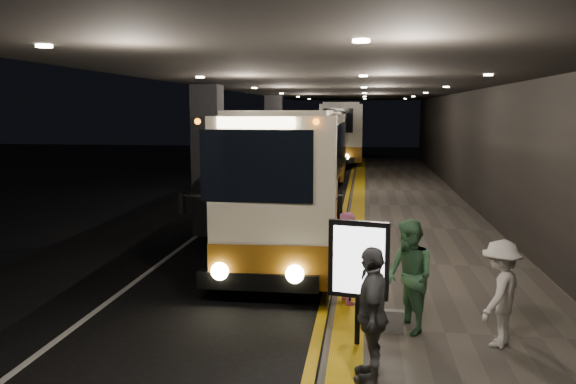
# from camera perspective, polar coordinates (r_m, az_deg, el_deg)

# --- Properties ---
(ground) EXTENTS (90.00, 90.00, 0.00)m
(ground) POSITION_cam_1_polar(r_m,az_deg,el_deg) (12.89, -6.32, -8.29)
(ground) COLOR black
(lane_line_white) EXTENTS (0.12, 50.00, 0.01)m
(lane_line_white) POSITION_cam_1_polar(r_m,az_deg,el_deg) (18.03, -8.02, -3.51)
(lane_line_white) COLOR silver
(lane_line_white) RESTS_ON ground
(kerb_stripe_yellow) EXTENTS (0.18, 50.00, 0.01)m
(kerb_stripe_yellow) POSITION_cam_1_polar(r_m,az_deg,el_deg) (17.38, 5.30, -3.91)
(kerb_stripe_yellow) COLOR gold
(kerb_stripe_yellow) RESTS_ON ground
(sidewalk) EXTENTS (4.50, 50.00, 0.15)m
(sidewalk) POSITION_cam_1_polar(r_m,az_deg,el_deg) (17.43, 13.22, -3.82)
(sidewalk) COLOR #514C44
(sidewalk) RESTS_ON ground
(tactile_strip) EXTENTS (0.50, 50.00, 0.01)m
(tactile_strip) POSITION_cam_1_polar(r_m,az_deg,el_deg) (17.34, 6.96, -3.46)
(tactile_strip) COLOR gold
(tactile_strip) RESTS_ON sidewalk
(terminal_wall) EXTENTS (0.10, 50.00, 6.00)m
(terminal_wall) POSITION_cam_1_polar(r_m,az_deg,el_deg) (17.44, 20.96, 5.55)
(terminal_wall) COLOR black
(terminal_wall) RESTS_ON ground
(support_columns) EXTENTS (0.80, 24.80, 4.40)m
(support_columns) POSITION_cam_1_polar(r_m,az_deg,el_deg) (16.68, -8.11, 3.16)
(support_columns) COLOR black
(support_columns) RESTS_ON ground
(canopy) EXTENTS (9.00, 50.00, 0.40)m
(canopy) POSITION_cam_1_polar(r_m,az_deg,el_deg) (17.01, 6.02, 11.39)
(canopy) COLOR black
(canopy) RESTS_ON support_columns
(coach_main) EXTENTS (2.86, 11.53, 3.57)m
(coach_main) POSITION_cam_1_polar(r_m,az_deg,el_deg) (15.74, 0.70, 1.15)
(coach_main) COLOR beige
(coach_main) RESTS_ON ground
(coach_second) EXTENTS (2.56, 11.17, 3.49)m
(coach_second) POSITION_cam_1_polar(r_m,az_deg,el_deg) (31.49, 3.75, 4.66)
(coach_second) COLOR beige
(coach_second) RESTS_ON ground
(coach_third) EXTENTS (3.54, 13.06, 4.06)m
(coach_third) POSITION_cam_1_polar(r_m,az_deg,el_deg) (41.48, 5.16, 5.89)
(coach_third) COLOR beige
(coach_third) RESTS_ON ground
(passenger_boarding) EXTENTS (0.58, 0.72, 1.70)m
(passenger_boarding) POSITION_cam_1_polar(r_m,az_deg,el_deg) (10.37, 6.15, -6.66)
(passenger_boarding) COLOR #BD588A
(passenger_boarding) RESTS_ON sidewalk
(passenger_waiting_green) EXTENTS (0.86, 1.03, 1.82)m
(passenger_waiting_green) POSITION_cam_1_polar(r_m,az_deg,el_deg) (9.21, 12.18, -8.38)
(passenger_waiting_green) COLOR #488257
(passenger_waiting_green) RESTS_ON sidewalk
(passenger_waiting_white) EXTENTS (0.96, 1.15, 1.62)m
(passenger_waiting_white) POSITION_cam_1_polar(r_m,az_deg,el_deg) (9.09, 20.75, -9.61)
(passenger_waiting_white) COLOR silver
(passenger_waiting_white) RESTS_ON sidewalk
(passenger_waiting_grey) EXTENTS (0.57, 1.07, 1.80)m
(passenger_waiting_grey) POSITION_cam_1_polar(r_m,az_deg,el_deg) (7.54, 8.51, -12.15)
(passenger_waiting_grey) COLOR #46474B
(passenger_waiting_grey) RESTS_ON sidewalk
(bag_polka) EXTENTS (0.30, 0.13, 0.36)m
(bag_polka) POSITION_cam_1_polar(r_m,az_deg,el_deg) (9.36, 10.73, -12.78)
(bag_polka) COLOR black
(bag_polka) RESTS_ON sidewalk
(info_sign) EXTENTS (0.91, 0.28, 1.91)m
(info_sign) POSITION_cam_1_polar(r_m,az_deg,el_deg) (8.45, 7.18, -7.07)
(info_sign) COLOR black
(info_sign) RESTS_ON sidewalk
(stanchion_post) EXTENTS (0.05, 0.05, 1.04)m
(stanchion_post) POSITION_cam_1_polar(r_m,az_deg,el_deg) (10.47, 6.32, -8.41)
(stanchion_post) COLOR black
(stanchion_post) RESTS_ON sidewalk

